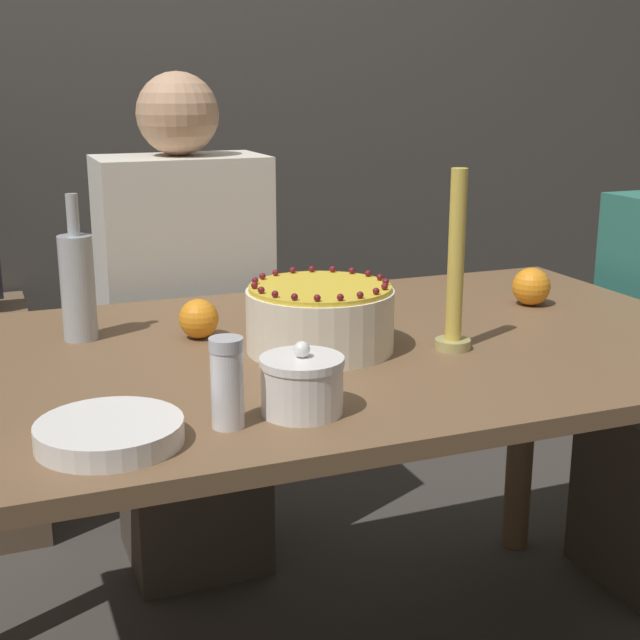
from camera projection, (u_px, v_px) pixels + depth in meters
name	position (u px, v px, depth m)	size (l,w,h in m)	color
wall_behind	(161.00, 57.00, 2.75)	(8.00, 0.05, 2.60)	#4C4742
dining_table	(330.00, 402.00, 1.66)	(1.54, 0.92, 0.76)	brown
cake	(320.00, 318.00, 1.59)	(0.27, 0.27, 0.13)	#EFE5CC
sugar_bowl	(302.00, 385.00, 1.29)	(0.12, 0.12, 0.11)	white
sugar_shaker	(227.00, 382.00, 1.23)	(0.05, 0.05, 0.13)	white
plate_stack	(110.00, 433.00, 1.19)	(0.20, 0.20, 0.03)	white
candle	(455.00, 276.00, 1.58)	(0.06, 0.06, 0.32)	tan
bottle	(78.00, 285.00, 1.65)	(0.06, 0.06, 0.27)	#B2B7BC
orange_fruit_0	(531.00, 287.00, 1.92)	(0.08, 0.08, 0.08)	orange
orange_fruit_1	(199.00, 319.00, 1.67)	(0.07, 0.07, 0.07)	orange
person_man_blue_shirt	(188.00, 362.00, 2.24)	(0.40, 0.34, 1.25)	#473D33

